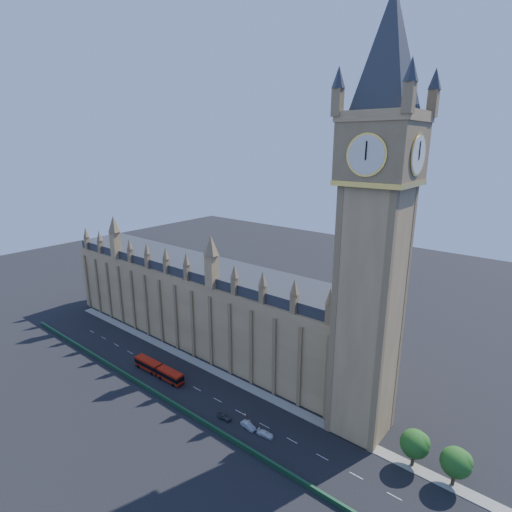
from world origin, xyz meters
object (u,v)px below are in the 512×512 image
Objects in this scene: car_silver at (248,426)px; car_white at (265,434)px; red_bus at (158,370)px; car_grey at (224,417)px.

car_silver reaches higher than car_white.
car_silver is at bearing -2.40° from red_bus.
car_grey is 6.83m from car_silver.
red_bus is 4.61× the size of car_silver.
red_bus reaches higher than car_grey.
car_silver is at bearing 87.38° from car_white.
red_bus is 28.79m from car_grey.
car_white is at bearing -78.84° from car_silver.
car_grey is (28.70, -2.03, -1.09)m from red_bus.
red_bus is 5.12× the size of car_grey.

